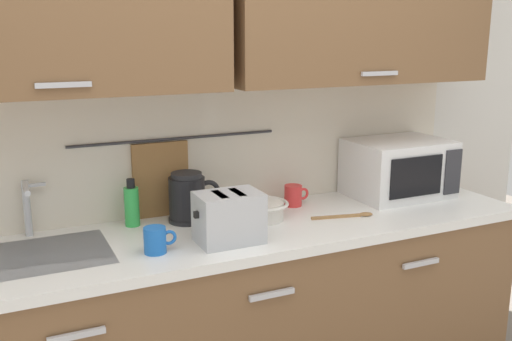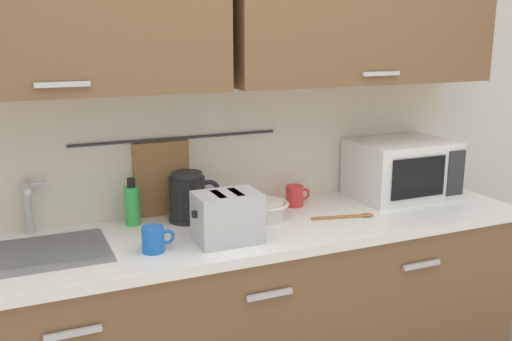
{
  "view_description": "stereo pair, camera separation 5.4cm",
  "coord_description": "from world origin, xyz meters",
  "px_view_note": "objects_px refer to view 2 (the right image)",
  "views": [
    {
      "loc": [
        -0.87,
        -1.74,
        1.67
      ],
      "look_at": [
        0.1,
        0.33,
        1.12
      ],
      "focal_mm": 40.49,
      "sensor_mm": 36.0,
      "label": 1
    },
    {
      "loc": [
        -0.82,
        -1.76,
        1.67
      ],
      "look_at": [
        0.1,
        0.33,
        1.12
      ],
      "focal_mm": 40.49,
      "sensor_mm": 36.0,
      "label": 2
    }
  ],
  "objects_px": {
    "dish_soap_bottle": "(132,204)",
    "mug_near_sink": "(154,239)",
    "electric_kettle": "(188,197)",
    "toaster": "(227,217)",
    "mixing_bowl": "(263,209)",
    "mug_by_kettle": "(295,196)",
    "microwave": "(401,169)",
    "wooden_spoon": "(351,216)"
  },
  "relations": [
    {
      "from": "electric_kettle",
      "to": "dish_soap_bottle",
      "type": "height_order",
      "value": "electric_kettle"
    },
    {
      "from": "dish_soap_bottle",
      "to": "toaster",
      "type": "height_order",
      "value": "dish_soap_bottle"
    },
    {
      "from": "mug_near_sink",
      "to": "wooden_spoon",
      "type": "height_order",
      "value": "mug_near_sink"
    },
    {
      "from": "dish_soap_bottle",
      "to": "toaster",
      "type": "xyz_separation_m",
      "value": [
        0.29,
        -0.34,
        0.01
      ]
    },
    {
      "from": "electric_kettle",
      "to": "wooden_spoon",
      "type": "bearing_deg",
      "value": -20.56
    },
    {
      "from": "microwave",
      "to": "mixing_bowl",
      "type": "height_order",
      "value": "microwave"
    },
    {
      "from": "electric_kettle",
      "to": "toaster",
      "type": "height_order",
      "value": "electric_kettle"
    },
    {
      "from": "microwave",
      "to": "electric_kettle",
      "type": "bearing_deg",
      "value": 177.05
    },
    {
      "from": "mug_by_kettle",
      "to": "wooden_spoon",
      "type": "relative_size",
      "value": 0.44
    },
    {
      "from": "dish_soap_bottle",
      "to": "microwave",
      "type": "bearing_deg",
      "value": -4.22
    },
    {
      "from": "toaster",
      "to": "dish_soap_bottle",
      "type": "bearing_deg",
      "value": 130.28
    },
    {
      "from": "mixing_bowl",
      "to": "electric_kettle",
      "type": "bearing_deg",
      "value": 158.32
    },
    {
      "from": "mug_by_kettle",
      "to": "toaster",
      "type": "bearing_deg",
      "value": -145.4
    },
    {
      "from": "mug_near_sink",
      "to": "wooden_spoon",
      "type": "xyz_separation_m",
      "value": [
        0.86,
        0.05,
        -0.04
      ]
    },
    {
      "from": "electric_kettle",
      "to": "toaster",
      "type": "relative_size",
      "value": 0.89
    },
    {
      "from": "toaster",
      "to": "electric_kettle",
      "type": "bearing_deg",
      "value": 101.42
    },
    {
      "from": "electric_kettle",
      "to": "mug_near_sink",
      "type": "relative_size",
      "value": 1.89
    },
    {
      "from": "electric_kettle",
      "to": "dish_soap_bottle",
      "type": "bearing_deg",
      "value": 170.0
    },
    {
      "from": "mug_near_sink",
      "to": "electric_kettle",
      "type": "bearing_deg",
      "value": 53.05
    },
    {
      "from": "mug_by_kettle",
      "to": "mug_near_sink",
      "type": "bearing_deg",
      "value": -157.49
    },
    {
      "from": "dish_soap_bottle",
      "to": "mug_near_sink",
      "type": "bearing_deg",
      "value": -88.83
    },
    {
      "from": "mug_near_sink",
      "to": "mixing_bowl",
      "type": "distance_m",
      "value": 0.54
    },
    {
      "from": "dish_soap_bottle",
      "to": "toaster",
      "type": "bearing_deg",
      "value": -49.72
    },
    {
      "from": "toaster",
      "to": "microwave",
      "type": "bearing_deg",
      "value": 14.02
    },
    {
      "from": "mug_near_sink",
      "to": "toaster",
      "type": "height_order",
      "value": "toaster"
    },
    {
      "from": "dish_soap_bottle",
      "to": "toaster",
      "type": "distance_m",
      "value": 0.44
    },
    {
      "from": "microwave",
      "to": "toaster",
      "type": "relative_size",
      "value": 1.8
    },
    {
      "from": "microwave",
      "to": "mug_near_sink",
      "type": "xyz_separation_m",
      "value": [
        -1.26,
        -0.24,
        -0.09
      ]
    },
    {
      "from": "electric_kettle",
      "to": "microwave",
      "type": "bearing_deg",
      "value": -2.95
    },
    {
      "from": "mug_near_sink",
      "to": "mixing_bowl",
      "type": "bearing_deg",
      "value": 19.02
    },
    {
      "from": "mug_near_sink",
      "to": "mixing_bowl",
      "type": "relative_size",
      "value": 0.56
    },
    {
      "from": "microwave",
      "to": "electric_kettle",
      "type": "xyz_separation_m",
      "value": [
        -1.04,
        0.05,
        -0.03
      ]
    },
    {
      "from": "mixing_bowl",
      "to": "mug_by_kettle",
      "type": "distance_m",
      "value": 0.25
    },
    {
      "from": "dish_soap_bottle",
      "to": "wooden_spoon",
      "type": "relative_size",
      "value": 0.71
    },
    {
      "from": "toaster",
      "to": "wooden_spoon",
      "type": "distance_m",
      "value": 0.59
    },
    {
      "from": "microwave",
      "to": "mug_by_kettle",
      "type": "bearing_deg",
      "value": 173.45
    },
    {
      "from": "wooden_spoon",
      "to": "microwave",
      "type": "bearing_deg",
      "value": 25.23
    },
    {
      "from": "mug_near_sink",
      "to": "mug_by_kettle",
      "type": "distance_m",
      "value": 0.78
    },
    {
      "from": "electric_kettle",
      "to": "mug_near_sink",
      "type": "distance_m",
      "value": 0.37
    },
    {
      "from": "electric_kettle",
      "to": "mixing_bowl",
      "type": "distance_m",
      "value": 0.32
    },
    {
      "from": "toaster",
      "to": "mug_by_kettle",
      "type": "relative_size",
      "value": 2.13
    },
    {
      "from": "electric_kettle",
      "to": "wooden_spoon",
      "type": "height_order",
      "value": "electric_kettle"
    }
  ]
}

